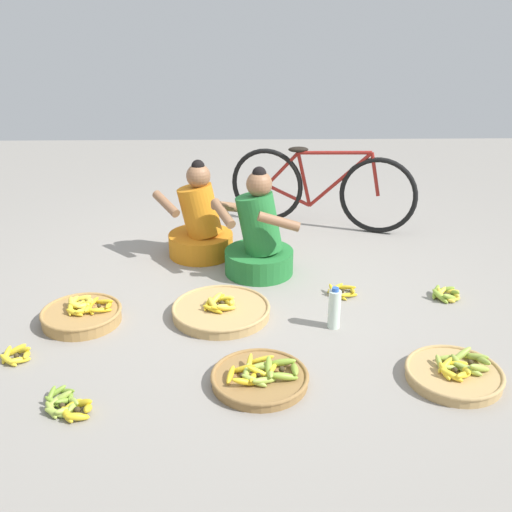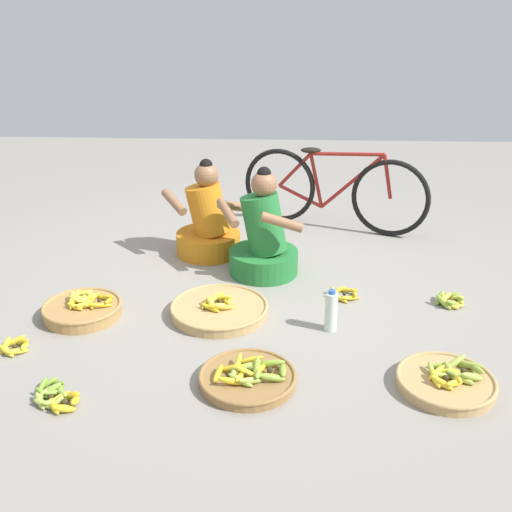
% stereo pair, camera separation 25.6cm
% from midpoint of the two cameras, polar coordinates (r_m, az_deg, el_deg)
% --- Properties ---
extents(ground_plane, '(10.00, 10.00, 0.00)m').
position_cam_midpoint_polar(ground_plane, '(4.35, 1.82, -3.23)').
color(ground_plane, gray).
extents(vendor_woman_front, '(0.65, 0.52, 0.83)m').
position_cam_midpoint_polar(vendor_woman_front, '(4.51, 2.33, 1.49)').
color(vendor_woman_front, '#237233').
rests_on(vendor_woman_front, ground).
extents(vendor_woman_behind, '(0.75, 0.53, 0.79)m').
position_cam_midpoint_polar(vendor_woman_behind, '(4.87, -3.07, 2.99)').
color(vendor_woman_behind, orange).
rests_on(vendor_woman_behind, ground).
extents(bicycle_leaning, '(1.62, 0.62, 0.73)m').
position_cam_midpoint_polar(bicycle_leaning, '(5.46, 8.61, 6.18)').
color(bicycle_leaning, black).
rests_on(bicycle_leaning, ground).
extents(banana_basket_front_center, '(0.53, 0.53, 0.14)m').
position_cam_midpoint_polar(banana_basket_front_center, '(3.50, 19.62, -11.11)').
color(banana_basket_front_center, tan).
rests_on(banana_basket_front_center, ground).
extents(banana_basket_front_right, '(0.65, 0.65, 0.15)m').
position_cam_midpoint_polar(banana_basket_front_right, '(4.00, -1.65, -5.04)').
color(banana_basket_front_right, tan).
rests_on(banana_basket_front_right, ground).
extents(banana_basket_mid_right, '(0.52, 0.52, 0.16)m').
position_cam_midpoint_polar(banana_basket_mid_right, '(4.10, -14.35, -4.86)').
color(banana_basket_mid_right, '#A87F47').
rests_on(banana_basket_mid_right, ground).
extents(banana_basket_back_left, '(0.54, 0.54, 0.14)m').
position_cam_midpoint_polar(banana_basket_back_left, '(3.33, 1.45, -11.42)').
color(banana_basket_back_left, olive).
rests_on(banana_basket_back_left, ground).
extents(loose_bananas_front_left, '(0.29, 0.30, 0.09)m').
position_cam_midpoint_polar(loose_bananas_front_left, '(3.34, -16.27, -12.69)').
color(loose_bananas_front_left, olive).
rests_on(loose_bananas_front_left, ground).
extents(loose_bananas_back_center, '(0.22, 0.21, 0.10)m').
position_cam_midpoint_polar(loose_bananas_back_center, '(4.37, 19.53, -4.01)').
color(loose_bananas_back_center, yellow).
rests_on(loose_bananas_back_center, ground).
extents(loose_bananas_mid_left, '(0.23, 0.23, 0.08)m').
position_cam_midpoint_polar(loose_bananas_mid_left, '(4.29, 10.02, -3.57)').
color(loose_bananas_mid_left, gold).
rests_on(loose_bananas_mid_left, ground).
extents(loose_bananas_back_right, '(0.19, 0.19, 0.09)m').
position_cam_midpoint_polar(loose_bananas_back_right, '(3.85, -20.04, -8.02)').
color(loose_bananas_back_right, yellow).
rests_on(loose_bananas_back_right, ground).
extents(water_bottle, '(0.08, 0.08, 0.28)m').
position_cam_midpoint_polar(water_bottle, '(3.83, 9.03, -5.21)').
color(water_bottle, silver).
rests_on(water_bottle, ground).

